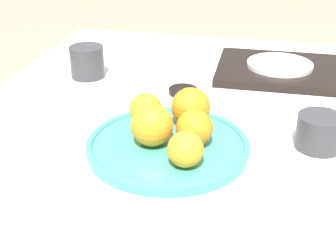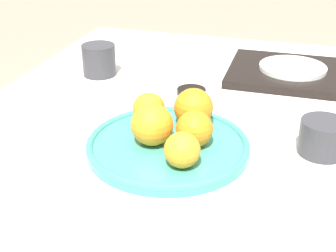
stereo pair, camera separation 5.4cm
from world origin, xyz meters
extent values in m
cube|color=silver|center=(0.00, 0.00, 0.38)|extent=(1.13, 0.97, 0.77)
cylinder|color=teal|center=(-0.10, -0.25, 0.78)|extent=(0.30, 0.30, 0.01)
torus|color=teal|center=(-0.10, -0.25, 0.78)|extent=(0.30, 0.30, 0.01)
sphere|color=orange|center=(-0.06, -0.31, 0.81)|extent=(0.06, 0.06, 0.06)
sphere|color=orange|center=(-0.13, -0.25, 0.82)|extent=(0.08, 0.08, 0.08)
sphere|color=orange|center=(-0.16, -0.18, 0.82)|extent=(0.06, 0.06, 0.06)
sphere|color=orange|center=(-0.08, -0.16, 0.82)|extent=(0.08, 0.08, 0.08)
sphere|color=orange|center=(-0.06, -0.24, 0.82)|extent=(0.07, 0.07, 0.07)
cube|color=black|center=(0.09, 0.19, 0.78)|extent=(0.31, 0.26, 0.02)
cylinder|color=silver|center=(0.09, 0.19, 0.79)|extent=(0.17, 0.17, 0.01)
cylinder|color=#333338|center=(0.16, -0.18, 0.80)|extent=(0.09, 0.09, 0.06)
cylinder|color=#333338|center=(-0.38, 0.07, 0.81)|extent=(0.08, 0.08, 0.08)
cylinder|color=black|center=(-0.12, 0.02, 0.77)|extent=(0.07, 0.07, 0.01)
camera|label=1|loc=(0.05, -0.97, 1.20)|focal=50.00mm
camera|label=2|loc=(0.10, -0.95, 1.20)|focal=50.00mm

